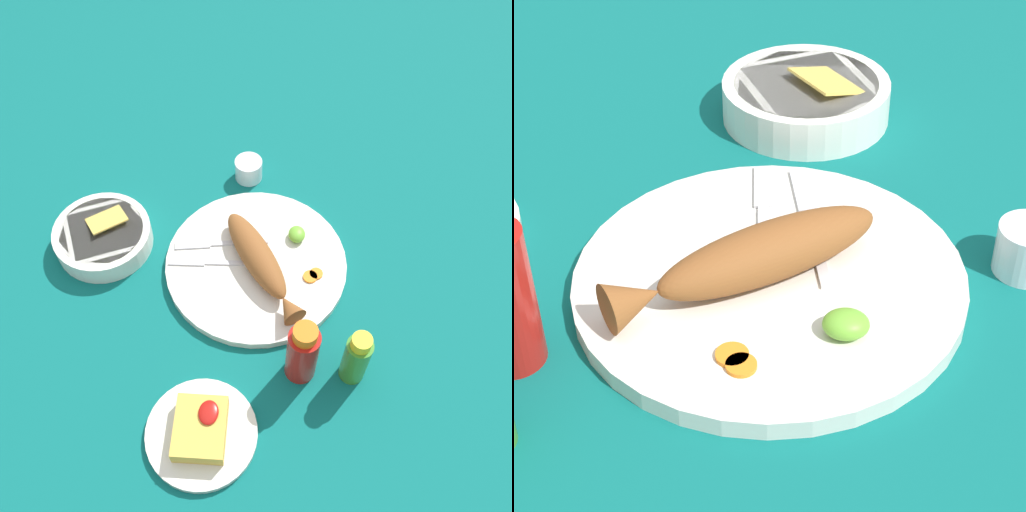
% 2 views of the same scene
% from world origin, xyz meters
% --- Properties ---
extents(ground_plane, '(4.00, 4.00, 0.00)m').
position_xyz_m(ground_plane, '(0.00, 0.00, 0.00)').
color(ground_plane, '#0C605B').
extents(main_plate, '(0.35, 0.35, 0.02)m').
position_xyz_m(main_plate, '(0.00, 0.00, 0.01)').
color(main_plate, silver).
rests_on(main_plate, ground_plane).
extents(fried_fish, '(0.25, 0.18, 0.05)m').
position_xyz_m(fried_fish, '(-0.01, -0.01, 0.04)').
color(fried_fish, brown).
rests_on(fried_fish, main_plate).
extents(fork_near, '(0.02, 0.19, 0.00)m').
position_xyz_m(fork_near, '(-0.01, 0.09, 0.02)').
color(fork_near, silver).
rests_on(fork_near, main_plate).
extents(fork_far, '(0.04, 0.19, 0.00)m').
position_xyz_m(fork_far, '(0.04, 0.08, 0.02)').
color(fork_far, silver).
rests_on(fork_far, main_plate).
extents(carrot_slice_near, '(0.03, 0.03, 0.00)m').
position_xyz_m(carrot_slice_near, '(-0.03, -0.11, 0.02)').
color(carrot_slice_near, orange).
rests_on(carrot_slice_near, main_plate).
extents(carrot_slice_mid, '(0.03, 0.03, 0.00)m').
position_xyz_m(carrot_slice_mid, '(-0.02, -0.12, 0.02)').
color(carrot_slice_mid, orange).
rests_on(carrot_slice_mid, main_plate).
extents(lime_wedge_main, '(0.04, 0.03, 0.02)m').
position_xyz_m(lime_wedge_main, '(0.06, -0.08, 0.03)').
color(lime_wedge_main, '#6BB233').
rests_on(lime_wedge_main, main_plate).
extents(hot_sauce_bottle_red, '(0.05, 0.05, 0.15)m').
position_xyz_m(hot_sauce_bottle_red, '(-0.21, -0.09, 0.07)').
color(hot_sauce_bottle_red, '#B21914').
rests_on(hot_sauce_bottle_red, ground_plane).
extents(hot_sauce_bottle_green, '(0.04, 0.04, 0.13)m').
position_xyz_m(hot_sauce_bottle_green, '(-0.21, -0.18, 0.06)').
color(hot_sauce_bottle_green, '#3D8428').
rests_on(hot_sauce_bottle_green, ground_plane).
extents(salt_cup, '(0.06, 0.06, 0.05)m').
position_xyz_m(salt_cup, '(0.23, 0.03, 0.02)').
color(salt_cup, silver).
rests_on(salt_cup, ground_plane).
extents(side_plate_fries, '(0.18, 0.18, 0.01)m').
position_xyz_m(side_plate_fries, '(-0.33, 0.07, 0.01)').
color(side_plate_fries, silver).
rests_on(side_plate_fries, ground_plane).
extents(fries_pile, '(0.10, 0.08, 0.04)m').
position_xyz_m(fries_pile, '(-0.33, 0.07, 0.03)').
color(fries_pile, gold).
rests_on(fries_pile, side_plate_fries).
extents(guacamole_bowl, '(0.19, 0.19, 0.06)m').
position_xyz_m(guacamole_bowl, '(0.04, 0.31, 0.03)').
color(guacamole_bowl, white).
rests_on(guacamole_bowl, ground_plane).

